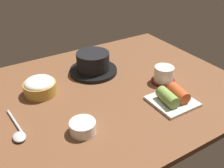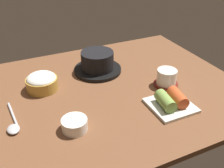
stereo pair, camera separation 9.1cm
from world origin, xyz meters
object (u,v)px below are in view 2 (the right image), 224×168
tea_cup_with_saucer (166,78)px  side_bowl_near (75,124)px  kimchi_plate (171,102)px  spoon (13,125)px  rice_bowl (42,82)px  stone_pot (97,63)px

tea_cup_with_saucer → side_bowl_near: 39.80cm
kimchi_plate → spoon: 49.81cm
rice_bowl → kimchi_plate: size_ratio=0.82×
stone_pot → side_bowl_near: bearing=-122.8°
rice_bowl → side_bowl_near: bearing=-81.4°
tea_cup_with_saucer → spoon: 54.96cm
side_bowl_near → kimchi_plate: bearing=-4.6°
stone_pot → spoon: bearing=-149.2°
kimchi_plate → side_bowl_near: size_ratio=1.81×
stone_pot → tea_cup_with_saucer: bearing=-47.5°
stone_pot → rice_bowl: (-23.48, -4.27, -0.74)cm
rice_bowl → tea_cup_with_saucer: (42.59, -16.60, -0.03)cm
tea_cup_with_saucer → kimchi_plate: tea_cup_with_saucer is taller
stone_pot → spoon: (-35.79, -21.33, -3.30)cm
rice_bowl → side_bowl_near: 26.38cm
stone_pot → kimchi_plate: (12.64, -32.92, -1.88)cm
kimchi_plate → spoon: kimchi_plate is taller
rice_bowl → side_bowl_near: (3.95, -26.06, -1.22)cm
stone_pot → rice_bowl: 23.87cm
tea_cup_with_saucer → spoon: (-54.90, -0.46, -2.52)cm
side_bowl_near → spoon: size_ratio=0.46×
side_bowl_near → tea_cup_with_saucer: bearing=13.8°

